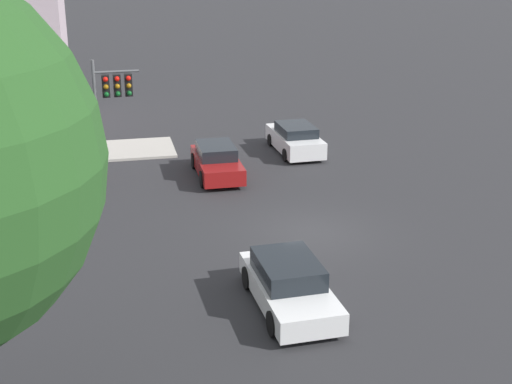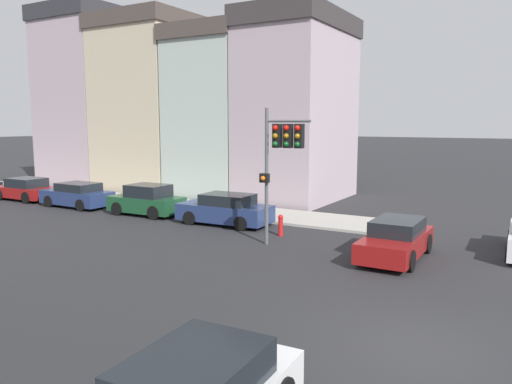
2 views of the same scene
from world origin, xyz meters
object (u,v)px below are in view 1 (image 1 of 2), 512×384
at_px(traffic_signal, 111,97).
at_px(crossing_car_2, 289,285).
at_px(parked_car_0, 18,161).
at_px(crossing_car_0, 217,161).
at_px(fire_hydrant, 97,166).
at_px(crossing_car_1, 295,139).

distance_m(traffic_signal, crossing_car_2, 12.61).
bearing_deg(parked_car_0, crossing_car_0, 165.28).
bearing_deg(crossing_car_2, traffic_signal, -161.29).
bearing_deg(fire_hydrant, crossing_car_1, -79.69).
height_order(traffic_signal, crossing_car_0, traffic_signal).
distance_m(crossing_car_1, parked_car_0, 12.76).
bearing_deg(traffic_signal, crossing_car_1, 108.36).
xyz_separation_m(crossing_car_0, crossing_car_2, (-11.90, -0.07, -0.01)).
bearing_deg(fire_hydrant, traffic_signal, -152.64).
relative_size(parked_car_0, fire_hydrant, 4.88).
bearing_deg(crossing_car_0, fire_hydrant, -101.42).
bearing_deg(traffic_signal, crossing_car_0, 94.35).
bearing_deg(crossing_car_0, crossing_car_2, 0.35).
height_order(traffic_signal, fire_hydrant, traffic_signal).
bearing_deg(crossing_car_1, traffic_signal, 108.85).
height_order(crossing_car_2, parked_car_0, parked_car_0).
xyz_separation_m(traffic_signal, crossing_car_1, (3.24, -8.59, -3.13)).
bearing_deg(parked_car_0, traffic_signal, 147.92).
xyz_separation_m(crossing_car_1, parked_car_0, (-0.87, 12.73, 0.02)).
relative_size(crossing_car_0, fire_hydrant, 4.67).
bearing_deg(crossing_car_0, traffic_signal, -83.29).
relative_size(crossing_car_0, crossing_car_2, 0.96).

